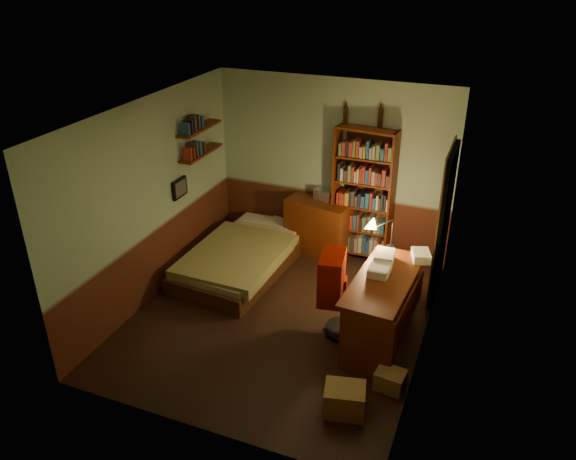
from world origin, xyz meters
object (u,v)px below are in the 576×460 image
at_px(desk, 382,308).
at_px(cardboard_box_a, 345,400).
at_px(mini_stereo, 325,194).
at_px(bookshelf, 363,196).
at_px(office_chair, 348,295).
at_px(desk_lamp, 393,225).
at_px(cardboard_box_b, 390,380).
at_px(bed, 242,248).
at_px(dresser, 318,227).

xyz_separation_m(desk, cardboard_box_a, (-0.04, -1.34, -0.25)).
bearing_deg(desk, mini_stereo, 129.44).
relative_size(bookshelf, office_chair, 1.87).
height_order(bookshelf, cardboard_box_a, bookshelf).
distance_m(desk, desk_lamp, 1.04).
height_order(bookshelf, desk, bookshelf).
distance_m(office_chair, cardboard_box_b, 1.11).
distance_m(mini_stereo, desk, 2.30).
height_order(cardboard_box_a, cardboard_box_b, cardboard_box_a).
relative_size(bookshelf, cardboard_box_a, 4.95).
relative_size(bed, bookshelf, 1.09).
bearing_deg(office_chair, desk, 2.70).
distance_m(dresser, desk, 2.17).
height_order(mini_stereo, desk_lamp, desk_lamp).
xyz_separation_m(mini_stereo, bookshelf, (0.58, -0.04, 0.07)).
bearing_deg(cardboard_box_a, desk, 88.27).
distance_m(bed, office_chair, 2.04).
distance_m(desk, cardboard_box_b, 0.95).
xyz_separation_m(dresser, bookshelf, (0.63, 0.08, 0.57)).
bearing_deg(bed, office_chair, -22.38).
bearing_deg(mini_stereo, cardboard_box_b, -41.88).
bearing_deg(bed, mini_stereo, 52.28).
bearing_deg(cardboard_box_a, mini_stereo, 111.92).
bearing_deg(dresser, bed, -124.12).
distance_m(dresser, cardboard_box_b, 3.05).
distance_m(desk_lamp, cardboard_box_a, 2.30).
bearing_deg(cardboard_box_a, bookshelf, 102.48).
distance_m(bed, cardboard_box_a, 3.07).
height_order(desk, cardboard_box_b, desk).
distance_m(bookshelf, office_chair, 1.95).
relative_size(bed, dresser, 2.30).
distance_m(dresser, desk_lamp, 1.73).
bearing_deg(cardboard_box_a, cardboard_box_b, 54.65).
xyz_separation_m(cardboard_box_a, cardboard_box_b, (0.35, 0.50, -0.04)).
bearing_deg(bookshelf, desk_lamp, -51.50).
bearing_deg(desk_lamp, cardboard_box_b, -80.78).
xyz_separation_m(desk, office_chair, (-0.39, -0.08, 0.13)).
height_order(bed, desk_lamp, desk_lamp).
bearing_deg(mini_stereo, office_chair, -47.39).
bearing_deg(desk_lamp, cardboard_box_a, -93.60).
distance_m(bed, mini_stereo, 1.46).
distance_m(mini_stereo, bookshelf, 0.59).
bearing_deg(bookshelf, mini_stereo, -177.23).
xyz_separation_m(mini_stereo, desk_lamp, (1.22, -1.07, 0.21)).
distance_m(mini_stereo, cardboard_box_b, 3.22).
relative_size(desk, cardboard_box_a, 3.74).
xyz_separation_m(bookshelf, desk_lamp, (0.64, -1.03, 0.13)).
xyz_separation_m(dresser, cardboard_box_b, (1.67, -2.54, -0.31)).
xyz_separation_m(bed, cardboard_box_a, (2.16, -2.16, -0.17)).
relative_size(dresser, mini_stereo, 3.33).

